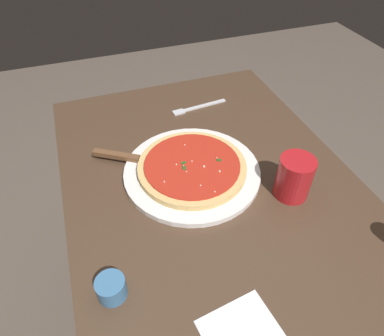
{
  "coord_description": "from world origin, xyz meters",
  "views": [
    {
      "loc": [
        0.58,
        -0.25,
        1.4
      ],
      "look_at": [
        -0.03,
        -0.04,
        0.8
      ],
      "focal_mm": 32.15,
      "sensor_mm": 36.0,
      "label": 1
    }
  ],
  "objects_px": {
    "serving_plate": "(192,172)",
    "pizza_server": "(131,158)",
    "pizza": "(192,167)",
    "fork": "(196,108)",
    "cup_tall_drink": "(294,177)",
    "cup_small_sauce": "(111,288)"
  },
  "relations": [
    {
      "from": "pizza_server",
      "to": "cup_tall_drink",
      "type": "xyz_separation_m",
      "value": [
        0.23,
        0.35,
        0.03
      ]
    },
    {
      "from": "pizza_server",
      "to": "cup_small_sauce",
      "type": "height_order",
      "value": "cup_small_sauce"
    },
    {
      "from": "serving_plate",
      "to": "cup_tall_drink",
      "type": "height_order",
      "value": "cup_tall_drink"
    },
    {
      "from": "cup_tall_drink",
      "to": "cup_small_sauce",
      "type": "height_order",
      "value": "cup_tall_drink"
    },
    {
      "from": "pizza",
      "to": "pizza_server",
      "type": "bearing_deg",
      "value": -122.43
    },
    {
      "from": "pizza",
      "to": "cup_small_sauce",
      "type": "bearing_deg",
      "value": -43.93
    },
    {
      "from": "cup_tall_drink",
      "to": "pizza_server",
      "type": "bearing_deg",
      "value": -124.06
    },
    {
      "from": "cup_tall_drink",
      "to": "fork",
      "type": "bearing_deg",
      "value": -168.08
    },
    {
      "from": "pizza_server",
      "to": "cup_small_sauce",
      "type": "xyz_separation_m",
      "value": [
        0.35,
        -0.11,
        0.0
      ]
    },
    {
      "from": "pizza",
      "to": "fork",
      "type": "bearing_deg",
      "value": 158.05
    },
    {
      "from": "pizza_server",
      "to": "cup_tall_drink",
      "type": "height_order",
      "value": "cup_tall_drink"
    },
    {
      "from": "serving_plate",
      "to": "pizza_server",
      "type": "xyz_separation_m",
      "value": [
        -0.09,
        -0.14,
        0.01
      ]
    },
    {
      "from": "serving_plate",
      "to": "cup_small_sauce",
      "type": "height_order",
      "value": "cup_small_sauce"
    },
    {
      "from": "serving_plate",
      "to": "cup_tall_drink",
      "type": "xyz_separation_m",
      "value": [
        0.14,
        0.2,
        0.05
      ]
    },
    {
      "from": "cup_small_sauce",
      "to": "serving_plate",
      "type": "bearing_deg",
      "value": 136.07
    },
    {
      "from": "serving_plate",
      "to": "pizza",
      "type": "height_order",
      "value": "pizza"
    },
    {
      "from": "serving_plate",
      "to": "cup_small_sauce",
      "type": "distance_m",
      "value": 0.36
    },
    {
      "from": "pizza",
      "to": "cup_small_sauce",
      "type": "height_order",
      "value": "cup_small_sauce"
    },
    {
      "from": "cup_small_sauce",
      "to": "fork",
      "type": "relative_size",
      "value": 0.3
    },
    {
      "from": "fork",
      "to": "pizza_server",
      "type": "bearing_deg",
      "value": -52.69
    },
    {
      "from": "serving_plate",
      "to": "pizza_server",
      "type": "distance_m",
      "value": 0.17
    },
    {
      "from": "pizza",
      "to": "cup_tall_drink",
      "type": "distance_m",
      "value": 0.25
    }
  ]
}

